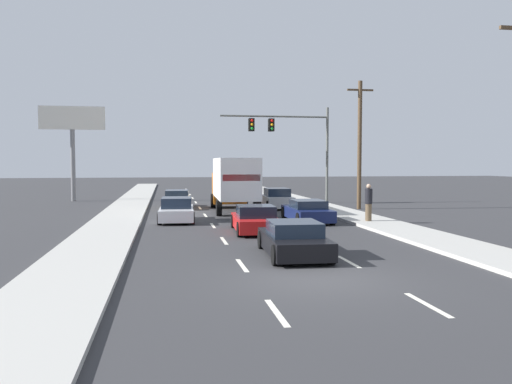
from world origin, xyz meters
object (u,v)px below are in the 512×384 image
(car_red, at_px, (255,220))
(car_white, at_px, (177,210))
(traffic_signal_mast, at_px, (285,133))
(utility_pole_mid, at_px, (360,143))
(car_silver, at_px, (277,199))
(roadside_billboard, at_px, (72,131))
(pedestrian_near_corner, at_px, (369,202))
(box_truck, at_px, (234,181))
(car_tan, at_px, (177,200))
(car_navy, at_px, (307,211))
(car_black, at_px, (294,240))

(car_red, bearing_deg, car_white, 125.39)
(traffic_signal_mast, distance_m, utility_pole_mid, 6.70)
(car_silver, height_order, roadside_billboard, roadside_billboard)
(pedestrian_near_corner, bearing_deg, box_truck, 129.60)
(car_tan, xyz_separation_m, box_truck, (3.48, -3.61, 1.39))
(car_red, relative_size, roadside_billboard, 0.56)
(box_truck, distance_m, car_navy, 6.74)
(car_silver, distance_m, pedestrian_near_corner, 9.86)
(car_red, relative_size, car_navy, 0.93)
(car_black, distance_m, car_silver, 17.94)
(traffic_signal_mast, bearing_deg, car_black, -102.27)
(car_navy, bearing_deg, car_silver, 89.56)
(car_red, height_order, roadside_billboard, roadside_billboard)
(car_white, relative_size, pedestrian_near_corner, 2.20)
(car_tan, xyz_separation_m, car_black, (3.48, -19.05, -0.03))
(car_white, distance_m, car_red, 5.90)
(car_white, bearing_deg, car_silver, 44.47)
(box_truck, bearing_deg, roadside_billboard, 135.78)
(car_white, height_order, car_silver, car_silver)
(box_truck, relative_size, car_silver, 2.03)
(car_black, height_order, roadside_billboard, roadside_billboard)
(box_truck, bearing_deg, car_red, -91.55)
(car_black, relative_size, utility_pole_mid, 0.50)
(car_navy, bearing_deg, car_white, 169.85)
(car_navy, relative_size, pedestrian_near_corner, 2.42)
(car_tan, relative_size, roadside_billboard, 0.58)
(car_silver, bearing_deg, roadside_billboard, 148.52)
(car_tan, relative_size, utility_pole_mid, 0.52)
(car_black, xyz_separation_m, pedestrian_near_corner, (5.99, 8.20, 0.55))
(traffic_signal_mast, distance_m, roadside_billboard, 17.07)
(car_red, height_order, car_black, car_red)
(box_truck, xyz_separation_m, pedestrian_near_corner, (5.99, -7.24, -0.86))
(car_red, distance_m, car_navy, 4.95)
(car_black, bearing_deg, traffic_signal_mast, 77.73)
(car_tan, relative_size, car_silver, 1.06)
(car_tan, xyz_separation_m, roadside_billboard, (-8.09, 7.66, 5.04))
(car_tan, relative_size, traffic_signal_mast, 0.53)
(car_white, bearing_deg, traffic_signal_mast, 51.74)
(traffic_signal_mast, bearing_deg, box_truck, -127.79)
(box_truck, height_order, roadside_billboard, roadside_billboard)
(car_black, distance_m, roadside_billboard, 29.55)
(car_silver, distance_m, traffic_signal_mast, 6.22)
(box_truck, xyz_separation_m, roadside_billboard, (-11.58, 11.27, 3.65))
(traffic_signal_mast, bearing_deg, car_silver, -110.81)
(car_silver, bearing_deg, car_tan, 168.19)
(box_truck, bearing_deg, traffic_signal_mast, 52.21)
(car_silver, relative_size, car_navy, 0.92)
(car_black, bearing_deg, box_truck, 90.00)
(car_black, distance_m, car_navy, 10.17)
(box_truck, bearing_deg, pedestrian_near_corner, -50.40)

